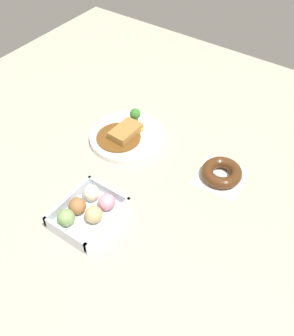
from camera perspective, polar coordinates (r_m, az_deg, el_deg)
The scene contains 4 objects.
ground_plane at distance 1.10m, azimuth -2.49°, elevation -1.42°, with size 1.60×1.60×0.00m, color #B2A893.
curry_plate at distance 1.21m, azimuth -2.88°, elevation 4.77°, with size 0.23×0.23×0.06m.
donut_box at distance 1.00m, azimuth -8.54°, elevation -6.14°, with size 0.17×0.14×0.06m.
chocolate_ring_donut at distance 1.10m, azimuth 10.74°, elevation -0.69°, with size 0.14×0.14×0.03m.
Camera 1 is at (0.58, 0.47, 0.80)m, focal length 42.12 mm.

